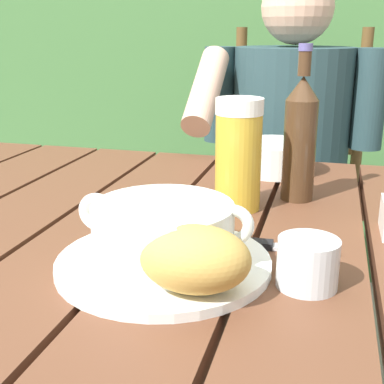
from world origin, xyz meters
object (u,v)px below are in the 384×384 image
person_eating (287,153)px  beer_bottle (300,137)px  soup_bowl (163,230)px  table_knife (271,246)px  serving_plate (164,263)px  beer_glass (238,155)px  bread_roll (195,259)px  water_glass_small (308,263)px  chair_near_diner (290,204)px  diner_bowl (275,157)px

person_eating → beer_bottle: 0.55m
beer_bottle → soup_bowl: bearing=-113.5°
beer_bottle → table_knife: bearing=-94.2°
serving_plate → beer_glass: bearing=79.0°
bread_roll → water_glass_small: bread_roll is taller
beer_bottle → water_glass_small: 0.34m
beer_bottle → chair_near_diner: bearing=94.6°
person_eating → diner_bowl: 0.35m
chair_near_diner → diner_bowl: chair_near_diner is taller
table_knife → beer_bottle: bearing=85.8°
water_glass_small → table_knife: (-0.05, 0.10, -0.03)m
chair_near_diner → beer_glass: (-0.03, -0.80, 0.34)m
person_eating → serving_plate: size_ratio=4.41×
serving_plate → beer_bottle: (0.14, 0.33, 0.11)m
soup_bowl → beer_glass: beer_glass is taller
chair_near_diner → diner_bowl: (0.00, -0.55, 0.28)m
beer_glass → table_knife: bearing=-64.0°
chair_near_diner → person_eating: bearing=-90.8°
soup_bowl → table_knife: 0.16m
chair_near_diner → soup_bowl: chair_near_diner is taller
person_eating → bread_roll: bearing=-91.3°
soup_bowl → person_eating: bearing=84.6°
serving_plate → beer_glass: 0.27m
chair_near_diner → serving_plate: chair_near_diner is taller
table_knife → water_glass_small: bearing=-61.8°
chair_near_diner → bread_roll: size_ratio=8.07×
beer_glass → diner_bowl: bearing=82.2°
water_glass_small → person_eating: bearing=96.5°
person_eating → water_glass_small: person_eating is taller
beer_bottle → diner_bowl: size_ratio=1.66×
chair_near_diner → person_eating: size_ratio=0.87×
chair_near_diner → beer_bottle: size_ratio=3.90×
bread_roll → table_knife: bread_roll is taller
beer_bottle → diner_bowl: 0.20m
water_glass_small → diner_bowl: size_ratio=0.45×
chair_near_diner → table_knife: 0.99m
person_eating → beer_bottle: person_eating is taller
serving_plate → table_knife: (0.12, 0.09, -0.00)m
person_eating → beer_glass: 0.61m
beer_glass → diner_bowl: 0.26m
chair_near_diner → person_eating: person_eating is taller
person_eating → soup_bowl: (-0.08, -0.85, 0.09)m
chair_near_diner → water_glass_small: chair_near_diner is taller
soup_bowl → diner_bowl: bearing=80.6°
water_glass_small → diner_bowl: (-0.09, 0.51, 0.00)m
soup_bowl → table_knife: soup_bowl is taller
water_glass_small → beer_bottle: bearing=96.2°
beer_bottle → water_glass_small: size_ratio=3.71×
soup_bowl → serving_plate: bearing=-82.9°
serving_plate → water_glass_small: size_ratio=3.78×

